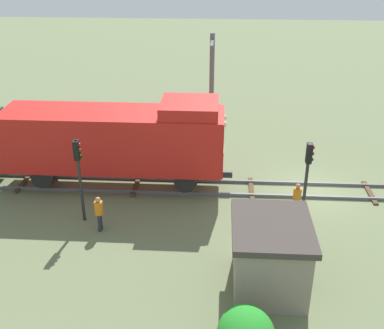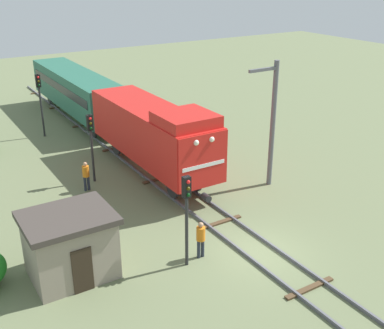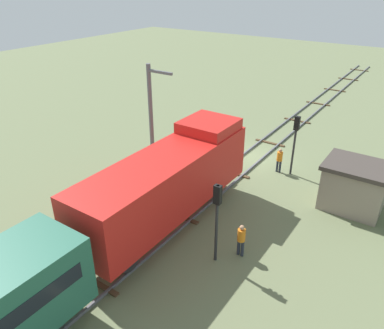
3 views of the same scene
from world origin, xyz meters
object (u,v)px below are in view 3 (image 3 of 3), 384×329
Objects in this scene: worker_near_track at (279,159)px; worker_by_signal at (241,238)px; traffic_signal_mid at (217,210)px; catenary_mast at (152,116)px; traffic_signal_near at (296,135)px; relay_hut at (354,186)px; locomotive at (170,179)px.

worker_by_signal is (-1.80, 8.93, 0.00)m from worker_near_track.
catenary_mast is (8.33, -5.65, 0.99)m from traffic_signal_mid.
traffic_signal_near is 2.39× the size of worker_by_signal.
worker_near_track is (1.00, -9.87, -1.80)m from traffic_signal_mid.
worker_by_signal is at bearing 65.47° from relay_hut.
worker_near_track is at bearing -84.22° from traffic_signal_mid.
locomotive is 6.82× the size of worker_by_signal.
worker_by_signal is at bearing 42.58° from worker_near_track.
traffic_signal_near reaches higher than traffic_signal_mid.
locomotive is at bearing 15.98° from worker_near_track.
locomotive is 3.31× the size of relay_hut.
traffic_signal_mid is at bearing 116.17° from worker_by_signal.
traffic_signal_near is at bearing -88.86° from traffic_signal_mid.
catenary_mast is at bearing -34.14° from traffic_signal_mid.
locomotive is 1.63× the size of catenary_mast.
traffic_signal_mid is 10.11m from catenary_mast.
relay_hut is at bearing -136.42° from locomotive.
traffic_signal_mid reaches higher than worker_by_signal.
worker_near_track is at bearing 12.46° from traffic_signal_near.
relay_hut is at bearing -48.18° from worker_by_signal.
catenary_mast is at bearing 11.50° from relay_hut.
worker_by_signal is (-0.80, -0.95, -1.80)m from traffic_signal_mid.
worker_by_signal is 0.24× the size of catenary_mast.
catenary_mast is at bearing -28.87° from worker_near_track.
traffic_signal_near reaches higher than relay_hut.
locomotive reaches higher than worker_near_track.
relay_hut is (-7.50, -7.14, -1.38)m from locomotive.
traffic_signal_near is at bearing -109.55° from locomotive.
worker_near_track is 0.24× the size of catenary_mast.
relay_hut is (-3.30, -7.23, 0.40)m from worker_by_signal.
relay_hut is (-4.10, -8.18, -1.41)m from traffic_signal_mid.
relay_hut is at bearing -168.50° from catenary_mast.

